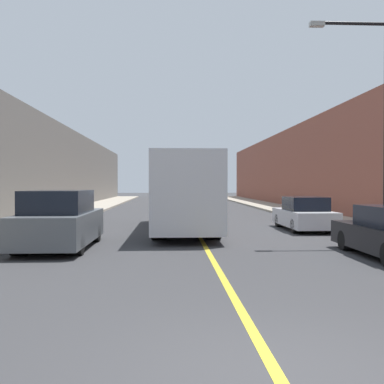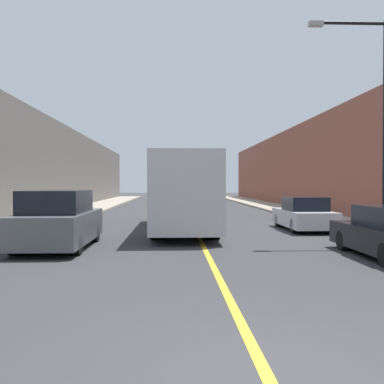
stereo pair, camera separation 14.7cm
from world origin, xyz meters
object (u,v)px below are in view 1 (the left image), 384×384
(car_right_mid, at_px, (304,215))
(street_lamp_right, at_px, (379,114))
(parked_suv_left, at_px, (60,221))
(bus, at_px, (183,191))

(car_right_mid, bearing_deg, street_lamp_right, -74.06)
(parked_suv_left, bearing_deg, street_lamp_right, 4.05)
(bus, bearing_deg, car_right_mid, -1.55)
(car_right_mid, bearing_deg, parked_suv_left, -151.13)
(parked_suv_left, height_order, car_right_mid, parked_suv_left)
(parked_suv_left, bearing_deg, car_right_mid, 28.87)
(bus, relative_size, car_right_mid, 2.40)
(street_lamp_right, bearing_deg, car_right_mid, 105.94)
(street_lamp_right, bearing_deg, parked_suv_left, -175.95)
(parked_suv_left, relative_size, car_right_mid, 1.09)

